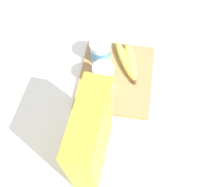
% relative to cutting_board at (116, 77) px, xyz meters
% --- Properties ---
extents(ground_plane, '(2.40, 2.40, 0.00)m').
position_rel_cutting_board_xyz_m(ground_plane, '(0.00, 0.00, -0.01)').
color(ground_plane, silver).
extents(cutting_board, '(0.30, 0.26, 0.02)m').
position_rel_cutting_board_xyz_m(cutting_board, '(0.00, 0.00, 0.00)').
color(cutting_board, '#A37A4C').
rests_on(cutting_board, ground_plane).
extents(cereal_box, '(0.21, 0.08, 0.30)m').
position_rel_cutting_board_xyz_m(cereal_box, '(-0.29, 0.03, 0.14)').
color(cereal_box, yellow).
rests_on(cereal_box, ground_plane).
extents(yogurt_cup_front, '(0.07, 0.07, 0.10)m').
position_rel_cutting_board_xyz_m(yogurt_cup_front, '(-0.04, 0.04, 0.06)').
color(yogurt_cup_front, white).
rests_on(yogurt_cup_front, cutting_board).
extents(yogurt_cup_back, '(0.08, 0.08, 0.09)m').
position_rel_cutting_board_xyz_m(yogurt_cup_back, '(0.07, 0.07, 0.05)').
color(yogurt_cup_back, white).
rests_on(yogurt_cup_back, cutting_board).
extents(banana_bunch, '(0.18, 0.12, 0.04)m').
position_rel_cutting_board_xyz_m(banana_bunch, '(0.06, -0.04, 0.03)').
color(banana_bunch, '#D9CF50').
rests_on(banana_bunch, cutting_board).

